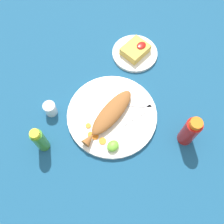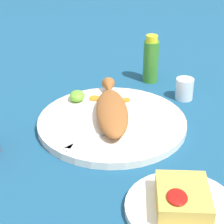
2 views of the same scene
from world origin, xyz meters
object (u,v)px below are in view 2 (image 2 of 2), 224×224
hot_sauce_bottle_green (151,60)px  fork_far (78,130)px  salt_cup (184,90)px  side_plate_fries (182,209)px  main_plate (112,123)px  fried_fish (112,110)px  fork_near (94,137)px

hot_sauce_bottle_green → fork_far: bearing=-28.7°
salt_cup → side_plate_fries: 0.45m
main_plate → fried_fish: bearing=-173.7°
salt_cup → side_plate_fries: salt_cup is taller
main_plate → hot_sauce_bottle_green: (-0.27, 0.10, 0.06)m
fork_far → hot_sauce_bottle_green: hot_sauce_bottle_green is taller
salt_cup → fork_far: bearing=-51.5°
main_plate → side_plate_fries: (0.29, 0.14, -0.00)m
salt_cup → main_plate: bearing=-50.6°
main_plate → fork_far: fork_far is taller
salt_cup → side_plate_fries: bearing=-6.6°
hot_sauce_bottle_green → fried_fish: bearing=-21.8°
main_plate → salt_cup: (-0.16, 0.19, 0.02)m
hot_sauce_bottle_green → main_plate: bearing=-20.7°
fork_near → fried_fish: bearing=-154.8°
fork_far → side_plate_fries: 0.32m
fork_far → salt_cup: size_ratio=3.15×
hot_sauce_bottle_green → side_plate_fries: 0.57m
main_plate → salt_cup: salt_cup is taller
fried_fish → main_plate: bearing=0.0°
fried_fish → fork_near: bearing=-26.1°
fork_near → salt_cup: bearing=-178.2°
main_plate → hot_sauce_bottle_green: 0.29m
fork_far → salt_cup: (-0.21, 0.27, 0.01)m
hot_sauce_bottle_green → salt_cup: 0.15m
fried_fish → fork_near: size_ratio=2.02×
fried_fish → side_plate_fries: (0.31, 0.14, -0.03)m
main_plate → fried_fish: (-0.01, -0.00, 0.03)m
fork_far → salt_cup: 0.34m
fried_fish → fork_near: fried_fish is taller
fried_fish → fork_near: (0.10, -0.03, -0.02)m
main_plate → fork_far: 0.09m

